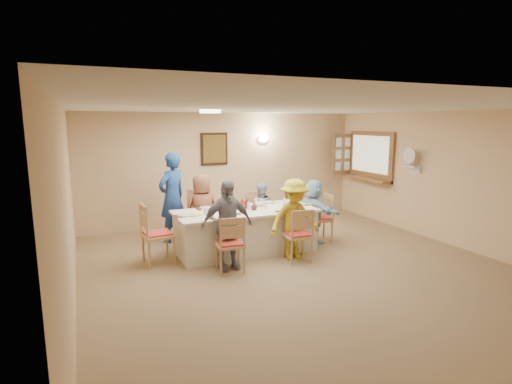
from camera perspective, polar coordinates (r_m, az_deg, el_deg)
name	(u,v)px	position (r m, az deg, el deg)	size (l,w,h in m)	color
ground	(304,272)	(6.37, 6.93, -11.25)	(7.00, 7.00, 0.00)	#9B7F61
room_walls	(307,175)	(5.99, 7.23, 2.37)	(7.00, 7.00, 7.00)	#DDBA8C
wall_picture	(214,149)	(9.00, -5.98, 6.14)	(0.62, 0.05, 0.72)	black
wall_sconce	(263,139)	(9.41, 1.06, 7.58)	(0.26, 0.09, 0.18)	white
ceiling_light	(210,112)	(6.90, -6.55, 11.35)	(0.36, 0.36, 0.05)	white
serving_hatch	(371,156)	(9.80, 16.08, 4.95)	(0.06, 1.50, 1.15)	brown
hatch_sill	(366,178)	(9.79, 15.39, 1.88)	(0.30, 1.50, 0.05)	brown
shutter_door	(342,154)	(10.24, 12.22, 5.32)	(0.55, 0.04, 1.00)	brown
fan_shelf	(411,166)	(8.77, 21.32, 3.44)	(0.22, 0.36, 0.03)	white
desk_fan	(411,159)	(8.74, 21.24, 4.41)	(0.30, 0.30, 0.28)	#A5A5A8
dining_table	(246,231)	(7.17, -1.46, -5.54)	(2.51, 1.06, 0.76)	silver
chair_back_left	(201,217)	(7.68, -7.92, -3.57)	(0.49, 0.49, 1.02)	tan
chair_back_right	(258,214)	(8.09, 0.28, -3.18)	(0.43, 0.43, 0.91)	tan
chair_front_left	(230,243)	(6.22, -3.75, -7.30)	(0.43, 0.43, 0.91)	tan
chair_front_right	(298,234)	(6.71, 5.95, -6.00)	(0.44, 0.44, 0.91)	tan
chair_left_end	(158,233)	(6.71, -13.83, -5.77)	(0.49, 0.49, 1.02)	tan
chair_right_end	(319,218)	(7.85, 9.06, -3.66)	(0.44, 0.44, 0.92)	tan
diner_back_left	(202,210)	(7.53, -7.70, -2.55)	(0.68, 0.46, 1.35)	brown
diner_back_right	(260,210)	(7.96, 0.64, -2.60)	(0.60, 0.50, 1.12)	#A7ABC6
diner_front_left	(227,225)	(6.26, -4.16, -4.68)	(0.85, 0.38, 1.44)	gray
diner_front_right	(294,219)	(6.75, 5.48, -3.89)	(0.90, 0.54, 1.37)	gold
diner_right_end	(314,211)	(7.75, 8.28, -2.68)	(0.49, 1.17, 1.22)	#A4D7FF
caregiver	(172,197)	(7.83, -11.87, -0.74)	(0.76, 0.69, 1.74)	#234998
placemat_fl	(222,218)	(6.48, -4.95, -3.76)	(0.35, 0.26, 0.01)	#472B19
plate_fl	(222,218)	(6.48, -4.95, -3.67)	(0.24, 0.24, 0.02)	white
napkin_fl	(233,217)	(6.50, -3.30, -3.65)	(0.13, 0.13, 0.01)	yellow
placemat_fr	(287,211)	(6.96, 4.44, -2.79)	(0.37, 0.28, 0.01)	#472B19
plate_fr	(287,211)	(6.95, 4.44, -2.71)	(0.24, 0.24, 0.01)	white
napkin_fr	(297,211)	(7.00, 5.93, -2.68)	(0.15, 0.15, 0.01)	yellow
placemat_bl	(206,208)	(7.26, -7.13, -2.29)	(0.37, 0.28, 0.01)	#472B19
plate_bl	(206,208)	(7.26, -7.13, -2.22)	(0.24, 0.24, 0.01)	white
napkin_bl	(217,207)	(7.27, -5.66, -2.20)	(0.15, 0.15, 0.01)	yellow
placemat_br	(266,203)	(7.69, 1.45, -1.53)	(0.32, 0.24, 0.01)	#472B19
plate_br	(266,202)	(7.69, 1.45, -1.46)	(0.25, 0.25, 0.02)	white
napkin_br	(276,202)	(7.72, 2.82, -1.43)	(0.14, 0.14, 0.01)	yellow
placemat_le	(185,216)	(6.74, -10.15, -3.35)	(0.33, 0.25, 0.01)	#472B19
plate_le	(185,215)	(6.74, -10.16, -3.26)	(0.24, 0.24, 0.02)	white
napkin_le	(196,215)	(6.73, -8.56, -3.25)	(0.14, 0.14, 0.01)	yellow
placemat_re	(301,204)	(7.56, 6.39, -1.78)	(0.37, 0.27, 0.01)	#472B19
plate_re	(301,204)	(7.56, 6.39, -1.71)	(0.24, 0.24, 0.01)	white
napkin_re	(310,204)	(7.61, 7.75, -1.68)	(0.13, 0.13, 0.01)	yellow
teacup_a	(211,216)	(6.49, -6.51, -3.41)	(0.13, 0.13, 0.09)	white
teacup_b	(256,201)	(7.70, 0.02, -1.22)	(0.09, 0.09, 0.08)	white
bowl_a	(236,212)	(6.78, -2.88, -2.90)	(0.26, 0.26, 0.06)	white
bowl_b	(259,204)	(7.41, 0.41, -1.73)	(0.23, 0.23, 0.06)	white
condiment_ketchup	(242,204)	(7.01, -2.00, -1.70)	(0.10, 0.10, 0.24)	red
condiment_brown	(247,203)	(7.16, -1.31, -1.60)	(0.09, 0.10, 0.20)	#502615
condiment_malt	(254,206)	(7.06, -0.29, -2.01)	(0.11, 0.11, 0.14)	#502615
drinking_glass	(237,207)	(7.05, -2.76, -2.16)	(0.06, 0.06, 0.09)	silver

